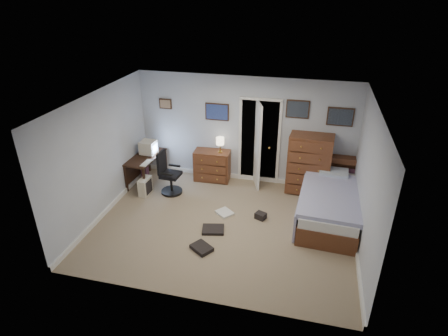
# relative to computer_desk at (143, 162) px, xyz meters

# --- Properties ---
(floor) EXTENTS (5.00, 4.00, 0.02)m
(floor) POSITION_rel_computer_desk_xyz_m (2.28, -1.29, -0.53)
(floor) COLOR gray
(floor) RESTS_ON ground
(computer_desk) EXTENTS (0.61, 1.20, 0.67)m
(computer_desk) POSITION_rel_computer_desk_xyz_m (0.00, 0.00, 0.00)
(computer_desk) COLOR black
(computer_desk) RESTS_ON floor
(crt_monitor) EXTENTS (0.37, 0.34, 0.32)m
(crt_monitor) POSITION_rel_computer_desk_xyz_m (0.10, 0.14, 0.32)
(crt_monitor) COLOR beige
(crt_monitor) RESTS_ON computer_desk
(keyboard) EXTENTS (0.16, 0.37, 0.02)m
(keyboard) POSITION_rel_computer_desk_xyz_m (0.26, -0.36, 0.17)
(keyboard) COLOR beige
(keyboard) RESTS_ON computer_desk
(pc_tower) EXTENTS (0.21, 0.39, 0.40)m
(pc_tower) POSITION_rel_computer_desk_xyz_m (0.28, -0.56, -0.32)
(pc_tower) COLOR beige
(pc_tower) RESTS_ON floor
(office_chair) EXTENTS (0.51, 0.51, 0.99)m
(office_chair) POSITION_rel_computer_desk_xyz_m (0.77, -0.34, -0.13)
(office_chair) COLOR black
(office_chair) RESTS_ON floor
(media_stack) EXTENTS (0.15, 0.15, 0.74)m
(media_stack) POSITION_rel_computer_desk_xyz_m (-0.04, 0.12, -0.15)
(media_stack) COLOR maroon
(media_stack) RESTS_ON floor
(low_dresser) EXTENTS (0.86, 0.46, 0.75)m
(low_dresser) POSITION_rel_computer_desk_xyz_m (1.55, 0.49, -0.14)
(low_dresser) COLOR brown
(low_dresser) RESTS_ON floor
(table_lamp) EXTENTS (0.20, 0.20, 0.36)m
(table_lamp) POSITION_rel_computer_desk_xyz_m (1.75, 0.49, 0.49)
(table_lamp) COLOR gold
(table_lamp) RESTS_ON low_dresser
(doorway) EXTENTS (0.96, 1.12, 2.05)m
(doorway) POSITION_rel_computer_desk_xyz_m (2.63, 0.98, 0.49)
(doorway) COLOR black
(doorway) RESTS_ON floor
(tall_dresser) EXTENTS (0.97, 0.61, 1.37)m
(tall_dresser) POSITION_rel_computer_desk_xyz_m (3.80, 0.46, 0.17)
(tall_dresser) COLOR brown
(tall_dresser) RESTS_ON floor
(headboard_bookcase) EXTENTS (0.98, 0.29, 0.88)m
(headboard_bookcase) POSITION_rel_computer_desk_xyz_m (4.56, 0.57, -0.05)
(headboard_bookcase) COLOR brown
(headboard_bookcase) RESTS_ON floor
(bed) EXTENTS (1.27, 2.21, 0.71)m
(bed) POSITION_rel_computer_desk_xyz_m (4.26, -0.59, -0.18)
(bed) COLOR brown
(bed) RESTS_ON floor
(wall_posters) EXTENTS (4.38, 0.04, 0.60)m
(wall_posters) POSITION_rel_computer_desk_xyz_m (2.85, 0.69, 1.23)
(wall_posters) COLOR #331E11
(wall_posters) RESTS_ON floor
(floor_clutter) EXTENTS (1.23, 1.66, 0.13)m
(floor_clutter) POSITION_rel_computer_desk_xyz_m (2.27, -1.50, -0.48)
(floor_clutter) COLOR silver
(floor_clutter) RESTS_ON floor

